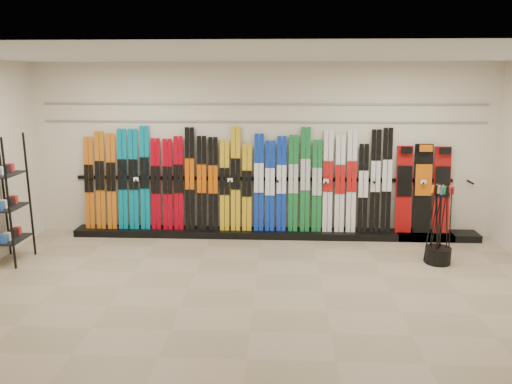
{
  "coord_description": "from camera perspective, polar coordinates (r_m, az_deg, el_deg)",
  "views": [
    {
      "loc": [
        0.31,
        -6.12,
        2.74
      ],
      "look_at": [
        -0.03,
        1.0,
        1.1
      ],
      "focal_mm": 35.0,
      "sensor_mm": 36.0,
      "label": 1
    }
  ],
  "objects": [
    {
      "name": "accessory_rack",
      "position": [
        8.29,
        -26.64,
        -0.78
      ],
      "size": [
        0.4,
        0.6,
        1.94
      ],
      "primitive_type": "cube",
      "color": "black",
      "rests_on": "floor"
    },
    {
      "name": "slatwall_rail_1",
      "position": [
        8.62,
        0.71,
        10.03
      ],
      "size": [
        7.6,
        0.02,
        0.03
      ],
      "primitive_type": "cube",
      "color": "gray",
      "rests_on": "back_wall"
    },
    {
      "name": "floor",
      "position": [
        6.71,
        -0.12,
        -11.13
      ],
      "size": [
        8.0,
        8.0,
        0.0
      ],
      "primitive_type": "plane",
      "color": "#9B8A6B",
      "rests_on": "ground"
    },
    {
      "name": "slatwall_rail_0",
      "position": [
        8.64,
        0.71,
        8.04
      ],
      "size": [
        7.6,
        0.02,
        0.03
      ],
      "primitive_type": "cube",
      "color": "gray",
      "rests_on": "back_wall"
    },
    {
      "name": "pole_bin",
      "position": [
        8.06,
        20.06,
        -6.8
      ],
      "size": [
        0.38,
        0.38,
        0.25
      ],
      "primitive_type": "cylinder",
      "color": "black",
      "rests_on": "floor"
    },
    {
      "name": "snowboards",
      "position": [
        9.02,
        18.54,
        0.29
      ],
      "size": [
        0.92,
        0.24,
        1.52
      ],
      "color": "#990C0C",
      "rests_on": "ski_rack_base"
    },
    {
      "name": "ceiling",
      "position": [
        6.13,
        -0.13,
        15.39
      ],
      "size": [
        8.0,
        8.0,
        0.0
      ],
      "primitive_type": "plane",
      "rotation": [
        3.14,
        0.0,
        0.0
      ],
      "color": "silver",
      "rests_on": "back_wall"
    },
    {
      "name": "back_wall",
      "position": [
        8.71,
        0.7,
        4.77
      ],
      "size": [
        8.0,
        0.0,
        8.0
      ],
      "primitive_type": "plane",
      "rotation": [
        1.57,
        0.0,
        0.0
      ],
      "color": "beige",
      "rests_on": "floor"
    },
    {
      "name": "skis",
      "position": [
        8.67,
        -2.31,
        1.09
      ],
      "size": [
        5.36,
        0.23,
        1.81
      ],
      "color": "#C36012",
      "rests_on": "ski_rack_base"
    },
    {
      "name": "ski_rack_base",
      "position": [
        8.82,
        2.09,
        -4.75
      ],
      "size": [
        8.0,
        0.4,
        0.12
      ],
      "primitive_type": "cube",
      "color": "black",
      "rests_on": "floor"
    },
    {
      "name": "ski_poles",
      "position": [
        7.91,
        20.2,
        -3.49
      ],
      "size": [
        0.37,
        0.25,
        1.18
      ],
      "color": "black",
      "rests_on": "pole_bin"
    }
  ]
}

